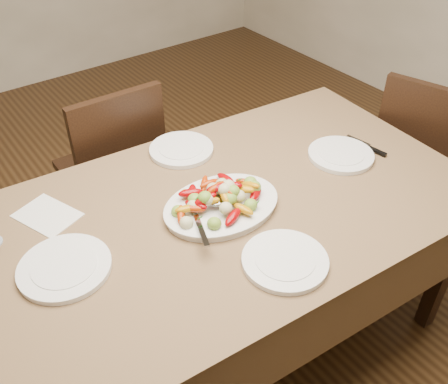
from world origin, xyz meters
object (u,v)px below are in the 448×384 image
plate_far (181,150)px  plate_near (285,261)px  dining_table (224,278)px  serving_platter (221,207)px  chair_right (425,160)px  chair_far (110,169)px  plate_left (65,268)px  plate_right (341,155)px

plate_far → plate_near: same height
dining_table → serving_platter: 0.39m
dining_table → chair_right: (1.22, -0.04, 0.10)m
chair_far → plate_far: bearing=108.7°
dining_table → plate_far: bearing=80.0°
chair_far → chair_right: (1.30, -0.87, 0.00)m
plate_left → plate_right: bearing=-3.9°
chair_far → plate_right: chair_far is taller
chair_far → plate_far: size_ratio=3.66×
dining_table → chair_far: 0.84m
plate_left → plate_right: size_ratio=1.09×
plate_left → plate_near: same height
chair_right → plate_near: size_ratio=3.53×
plate_near → chair_right: bearing=13.5°
plate_right → plate_near: (-0.57, -0.30, 0.00)m
plate_far → plate_near: (-0.08, -0.72, 0.00)m
serving_platter → plate_left: (-0.55, 0.06, -0.00)m
plate_near → dining_table: bearing=87.6°
dining_table → plate_right: (0.56, -0.03, 0.39)m
plate_right → plate_left: bearing=176.1°
chair_right → plate_right: (-0.66, 0.01, 0.29)m
dining_table → plate_near: bearing=-92.4°
chair_right → serving_platter: bearing=72.4°
serving_platter → plate_left: size_ratio=1.44×
plate_right → plate_far: same height
dining_table → chair_right: size_ratio=1.94×
plate_far → dining_table: bearing=-100.0°
serving_platter → plate_right: serving_platter is taller
dining_table → serving_platter: bearing=-150.0°
chair_far → chair_right: 1.56m
plate_left → chair_far: bearing=57.8°
plate_far → plate_right: bearing=-40.1°
plate_right → dining_table: bearing=176.7°
chair_right → plate_far: 1.26m
serving_platter → plate_far: (0.09, 0.39, -0.00)m
dining_table → plate_far: (0.07, 0.38, 0.39)m
plate_right → plate_near: size_ratio=0.97×
dining_table → plate_near: size_ratio=6.84×
chair_right → chair_far: bearing=39.9°
plate_right → plate_near: bearing=-152.2°
chair_far → plate_right: bearing=127.3°
plate_right → plate_far: bearing=139.9°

